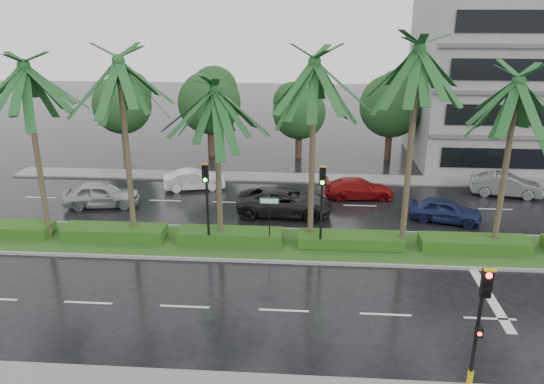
# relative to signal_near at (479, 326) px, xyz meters

# --- Properties ---
(ground) EXTENTS (120.00, 120.00, 0.00)m
(ground) POSITION_rel_signal_near_xyz_m (-6.00, 9.39, -2.50)
(ground) COLOR black
(ground) RESTS_ON ground
(far_sidewalk) EXTENTS (40.00, 2.00, 0.12)m
(far_sidewalk) POSITION_rel_signal_near_xyz_m (-6.00, 21.39, -2.44)
(far_sidewalk) COLOR slate
(far_sidewalk) RESTS_ON ground
(median) EXTENTS (36.00, 4.00, 0.15)m
(median) POSITION_rel_signal_near_xyz_m (-6.00, 10.39, -2.42)
(median) COLOR gray
(median) RESTS_ON ground
(hedge) EXTENTS (35.20, 1.40, 0.60)m
(hedge) POSITION_rel_signal_near_xyz_m (-6.00, 10.39, -2.05)
(hedge) COLOR #1F4212
(hedge) RESTS_ON median
(lane_markings) EXTENTS (34.00, 13.06, 0.01)m
(lane_markings) POSITION_rel_signal_near_xyz_m (-2.96, 8.96, -2.50)
(lane_markings) COLOR silver
(lane_markings) RESTS_ON ground
(palm_row) EXTENTS (26.30, 4.20, 10.36)m
(palm_row) POSITION_rel_signal_near_xyz_m (-7.25, 10.41, 5.63)
(palm_row) COLOR #3F3324
(palm_row) RESTS_ON median
(signal_near) EXTENTS (0.34, 0.45, 4.36)m
(signal_near) POSITION_rel_signal_near_xyz_m (0.00, 0.00, 0.00)
(signal_near) COLOR black
(signal_near) RESTS_ON near_sidewalk
(signal_median_left) EXTENTS (0.34, 0.42, 4.36)m
(signal_median_left) POSITION_rel_signal_near_xyz_m (-10.00, 9.69, 0.49)
(signal_median_left) COLOR black
(signal_median_left) RESTS_ON median
(signal_median_right) EXTENTS (0.34, 0.42, 4.36)m
(signal_median_right) POSITION_rel_signal_near_xyz_m (-4.50, 9.69, 0.49)
(signal_median_right) COLOR black
(signal_median_right) RESTS_ON median
(street_sign) EXTENTS (0.95, 0.09, 2.60)m
(street_sign) POSITION_rel_signal_near_xyz_m (-7.00, 9.87, -0.38)
(street_sign) COLOR black
(street_sign) RESTS_ON median
(bg_trees) EXTENTS (32.72, 4.91, 7.09)m
(bg_trees) POSITION_rel_signal_near_xyz_m (-5.69, 26.98, 1.87)
(bg_trees) COLOR #39251A
(bg_trees) RESTS_ON ground
(building) EXTENTS (16.00, 10.00, 12.00)m
(building) POSITION_rel_signal_near_xyz_m (11.00, 27.39, 3.50)
(building) COLOR slate
(building) RESTS_ON ground
(car_silver) EXTENTS (2.38, 4.62, 1.50)m
(car_silver) POSITION_rel_signal_near_xyz_m (-17.50, 15.17, -1.75)
(car_silver) COLOR #A8AAAF
(car_silver) RESTS_ON ground
(car_white) EXTENTS (2.29, 4.15, 1.29)m
(car_white) POSITION_rel_signal_near_xyz_m (-12.63, 18.70, -1.86)
(car_white) COLOR silver
(car_white) RESTS_ON ground
(car_darkgrey) EXTENTS (2.62, 5.53, 1.53)m
(car_darkgrey) POSITION_rel_signal_near_xyz_m (-6.50, 14.69, -1.74)
(car_darkgrey) COLOR black
(car_darkgrey) RESTS_ON ground
(car_red) EXTENTS (2.10, 4.46, 1.26)m
(car_red) POSITION_rel_signal_near_xyz_m (-2.00, 17.80, -1.87)
(car_red) COLOR maroon
(car_red) RESTS_ON ground
(car_blue) EXTENTS (2.59, 4.21, 1.34)m
(car_blue) POSITION_rel_signal_near_xyz_m (2.50, 14.26, -1.83)
(car_blue) COLOR navy
(car_blue) RESTS_ON ground
(car_grey) EXTENTS (2.24, 4.48, 1.41)m
(car_grey) POSITION_rel_signal_near_xyz_m (7.35, 18.92, -1.80)
(car_grey) COLOR slate
(car_grey) RESTS_ON ground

